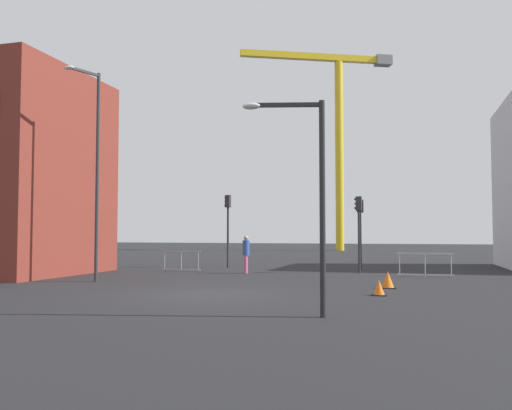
% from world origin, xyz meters
% --- Properties ---
extents(ground, '(160.00, 160.00, 0.00)m').
position_xyz_m(ground, '(0.00, 0.00, 0.00)').
color(ground, black).
extents(brick_building, '(7.90, 7.78, 9.72)m').
position_xyz_m(brick_building, '(-12.73, 5.51, 4.86)').
color(brick_building, maroon).
rests_on(brick_building, ground).
extents(construction_crane, '(16.11, 8.13, 22.08)m').
position_xyz_m(construction_crane, '(-1.22, 43.26, 14.72)').
color(construction_crane, yellow).
rests_on(construction_crane, ground).
extents(streetlamp_tall, '(0.78, 1.52, 8.61)m').
position_xyz_m(streetlamp_tall, '(-6.16, 2.87, 4.96)').
color(streetlamp_tall, '#2D2D30').
rests_on(streetlamp_tall, ground).
extents(streetlamp_short, '(1.95, 0.58, 5.19)m').
position_xyz_m(streetlamp_short, '(3.87, -3.75, 3.22)').
color(streetlamp_short, '#232326').
rests_on(streetlamp_short, ground).
extents(traffic_light_far, '(0.38, 0.25, 3.79)m').
position_xyz_m(traffic_light_far, '(3.87, 10.61, 2.56)').
color(traffic_light_far, '#2D2D30').
rests_on(traffic_light_far, ground).
extents(traffic_light_corner, '(0.39, 0.28, 4.13)m').
position_xyz_m(traffic_light_corner, '(-3.64, 12.64, 2.76)').
color(traffic_light_corner, '#2D2D30').
rests_on(traffic_light_corner, ground).
extents(traffic_light_island, '(0.39, 0.35, 3.77)m').
position_xyz_m(traffic_light_island, '(3.75, 13.00, 2.55)').
color(traffic_light_island, '#2D2D30').
rests_on(traffic_light_island, ground).
extents(pedestrian_walking, '(0.34, 0.34, 1.86)m').
position_xyz_m(pedestrian_walking, '(-1.47, 8.96, 1.09)').
color(pedestrian_walking, '#D14C8C').
rests_on(pedestrian_walking, ground).
extents(safety_barrier_rear, '(2.48, 0.08, 1.08)m').
position_xyz_m(safety_barrier_rear, '(6.93, 9.05, 0.56)').
color(safety_barrier_rear, '#B2B5BA').
rests_on(safety_barrier_rear, ground).
extents(safety_barrier_right_run, '(2.09, 0.11, 1.08)m').
position_xyz_m(safety_barrier_right_run, '(-5.01, 9.22, 0.56)').
color(safety_barrier_right_run, '#9EA0A5').
rests_on(safety_barrier_right_run, ground).
extents(traffic_cone_by_barrier, '(0.48, 0.48, 0.49)m').
position_xyz_m(traffic_cone_by_barrier, '(5.25, 1.23, 0.22)').
color(traffic_cone_by_barrier, black).
rests_on(traffic_cone_by_barrier, ground).
extents(traffic_cone_orange, '(0.60, 0.60, 0.61)m').
position_xyz_m(traffic_cone_orange, '(5.45, 3.60, 0.28)').
color(traffic_cone_orange, black).
rests_on(traffic_cone_orange, ground).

